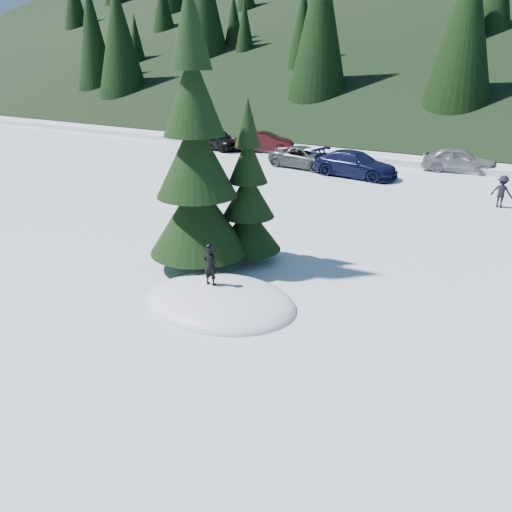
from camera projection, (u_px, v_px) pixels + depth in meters
The scene contains 11 objects.
ground at pixel (221, 303), 14.10m from camera, with size 200.00×200.00×0.00m, color white.
snow_mound at pixel (221, 303), 14.10m from camera, with size 4.48×3.52×0.96m, color white.
spruce_tall at pixel (196, 167), 15.41m from camera, with size 3.20×3.20×8.60m.
spruce_short at pixel (248, 200), 16.45m from camera, with size 2.20×2.20×5.37m.
child_skier at pixel (210, 265), 13.93m from camera, with size 0.42×0.28×1.15m, color black.
adult_2 at pixel (502, 192), 23.12m from camera, with size 0.97×0.56×1.50m, color black.
car_0 at pixel (217, 139), 38.55m from camera, with size 1.82×4.51×1.54m, color black.
car_1 at pixel (265, 142), 37.44m from camera, with size 1.58×4.53×1.49m, color black.
car_2 at pixel (305, 157), 31.83m from camera, with size 2.20×4.76×1.32m, color #45484C.
car_3 at pixel (355, 164), 29.33m from camera, with size 2.08×5.12×1.49m, color black.
car_4 at pixel (459, 160), 30.64m from camera, with size 1.75×4.34×1.48m, color gray.
Camera 1 is at (7.68, -10.10, 6.37)m, focal length 35.00 mm.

